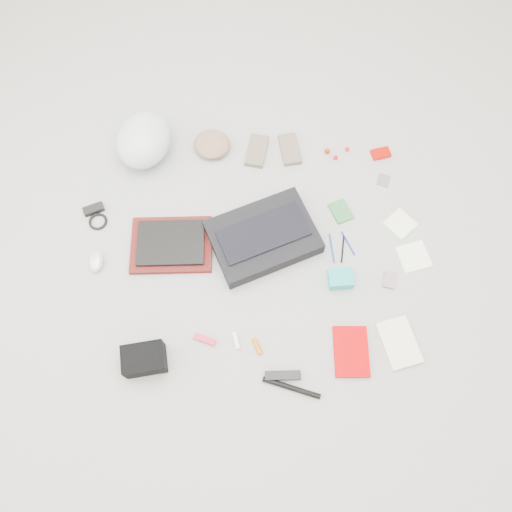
{
  "coord_description": "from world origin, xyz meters",
  "views": [
    {
      "loc": [
        -0.03,
        -0.87,
        2.13
      ],
      "look_at": [
        0.0,
        0.0,
        0.05
      ],
      "focal_mm": 35.0,
      "sensor_mm": 36.0,
      "label": 1
    }
  ],
  "objects_px": {
    "messenger_bag": "(263,237)",
    "accordion_wallet": "(340,279)",
    "camera_bag": "(144,359)",
    "book_red": "(351,352)",
    "laptop": "(171,243)",
    "bike_helmet": "(144,140)"
  },
  "relations": [
    {
      "from": "book_red",
      "to": "accordion_wallet",
      "type": "bearing_deg",
      "value": 94.84
    },
    {
      "from": "book_red",
      "to": "accordion_wallet",
      "type": "relative_size",
      "value": 2.03
    },
    {
      "from": "book_red",
      "to": "camera_bag",
      "type": "bearing_deg",
      "value": -177.15
    },
    {
      "from": "laptop",
      "to": "camera_bag",
      "type": "height_order",
      "value": "camera_bag"
    },
    {
      "from": "camera_bag",
      "to": "accordion_wallet",
      "type": "distance_m",
      "value": 0.92
    },
    {
      "from": "camera_bag",
      "to": "accordion_wallet",
      "type": "xyz_separation_m",
      "value": [
        0.86,
        0.34,
        -0.03
      ]
    },
    {
      "from": "messenger_bag",
      "to": "camera_bag",
      "type": "height_order",
      "value": "camera_bag"
    },
    {
      "from": "book_red",
      "to": "accordion_wallet",
      "type": "xyz_separation_m",
      "value": [
        -0.02,
        0.33,
        0.02
      ]
    },
    {
      "from": "laptop",
      "to": "book_red",
      "type": "height_order",
      "value": "laptop"
    },
    {
      "from": "camera_bag",
      "to": "book_red",
      "type": "xyz_separation_m",
      "value": [
        0.87,
        0.01,
        -0.04
      ]
    },
    {
      "from": "laptop",
      "to": "bike_helmet",
      "type": "distance_m",
      "value": 0.55
    },
    {
      "from": "laptop",
      "to": "accordion_wallet",
      "type": "distance_m",
      "value": 0.79
    },
    {
      "from": "camera_bag",
      "to": "messenger_bag",
      "type": "bearing_deg",
      "value": 39.24
    },
    {
      "from": "book_red",
      "to": "accordion_wallet",
      "type": "height_order",
      "value": "accordion_wallet"
    },
    {
      "from": "messenger_bag",
      "to": "accordion_wallet",
      "type": "bearing_deg",
      "value": -53.13
    },
    {
      "from": "bike_helmet",
      "to": "book_red",
      "type": "xyz_separation_m",
      "value": [
        0.92,
        -1.06,
        -0.09
      ]
    },
    {
      "from": "messenger_bag",
      "to": "book_red",
      "type": "distance_m",
      "value": 0.65
    },
    {
      "from": "bike_helmet",
      "to": "camera_bag",
      "type": "relative_size",
      "value": 1.89
    },
    {
      "from": "laptop",
      "to": "bike_helmet",
      "type": "xyz_separation_m",
      "value": [
        -0.14,
        0.53,
        0.06
      ]
    },
    {
      "from": "messenger_bag",
      "to": "camera_bag",
      "type": "xyz_separation_m",
      "value": [
        -0.52,
        -0.55,
        0.02
      ]
    },
    {
      "from": "messenger_bag",
      "to": "accordion_wallet",
      "type": "relative_size",
      "value": 4.36
    },
    {
      "from": "laptop",
      "to": "accordion_wallet",
      "type": "xyz_separation_m",
      "value": [
        0.77,
        -0.2,
        -0.01
      ]
    }
  ]
}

